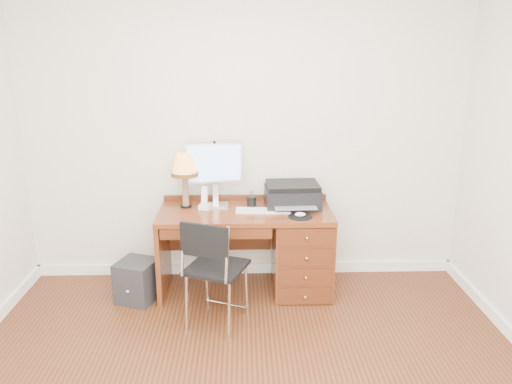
{
  "coord_description": "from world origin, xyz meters",
  "views": [
    {
      "loc": [
        -0.02,
        -2.71,
        2.13
      ],
      "look_at": [
        0.09,
        1.2,
        0.98
      ],
      "focal_mm": 35.0,
      "sensor_mm": 36.0,
      "label": 1
    }
  ],
  "objects_px": {
    "monitor": "(215,167)",
    "phone": "(205,202)",
    "equipment_box": "(137,281)",
    "chair": "(216,263)",
    "printer": "(292,195)",
    "leg_lamp": "(184,168)",
    "desk": "(282,246)"
  },
  "relations": [
    {
      "from": "monitor",
      "to": "phone",
      "type": "xyz_separation_m",
      "value": [
        -0.09,
        -0.11,
        -0.29
      ]
    },
    {
      "from": "phone",
      "to": "equipment_box",
      "type": "xyz_separation_m",
      "value": [
        -0.58,
        -0.23,
        -0.63
      ]
    },
    {
      "from": "monitor",
      "to": "chair",
      "type": "distance_m",
      "value": 0.97
    },
    {
      "from": "printer",
      "to": "phone",
      "type": "bearing_deg",
      "value": -177.92
    },
    {
      "from": "phone",
      "to": "chair",
      "type": "bearing_deg",
      "value": -66.1
    },
    {
      "from": "leg_lamp",
      "to": "equipment_box",
      "type": "height_order",
      "value": "leg_lamp"
    },
    {
      "from": "desk",
      "to": "equipment_box",
      "type": "xyz_separation_m",
      "value": [
        -1.26,
        -0.18,
        -0.23
      ]
    },
    {
      "from": "printer",
      "to": "equipment_box",
      "type": "distance_m",
      "value": 1.54
    },
    {
      "from": "leg_lamp",
      "to": "desk",
      "type": "bearing_deg",
      "value": -7.59
    },
    {
      "from": "desk",
      "to": "printer",
      "type": "bearing_deg",
      "value": 50.51
    },
    {
      "from": "chair",
      "to": "equipment_box",
      "type": "relative_size",
      "value": 2.49
    },
    {
      "from": "phone",
      "to": "leg_lamp",
      "type": "bearing_deg",
      "value": 175.26
    },
    {
      "from": "desk",
      "to": "monitor",
      "type": "relative_size",
      "value": 2.68
    },
    {
      "from": "desk",
      "to": "chair",
      "type": "xyz_separation_m",
      "value": [
        -0.55,
        -0.62,
        0.13
      ]
    },
    {
      "from": "phone",
      "to": "equipment_box",
      "type": "relative_size",
      "value": 0.56
    },
    {
      "from": "phone",
      "to": "desk",
      "type": "bearing_deg",
      "value": 8.65
    },
    {
      "from": "monitor",
      "to": "leg_lamp",
      "type": "distance_m",
      "value": 0.27
    },
    {
      "from": "phone",
      "to": "equipment_box",
      "type": "distance_m",
      "value": 0.89
    },
    {
      "from": "desk",
      "to": "monitor",
      "type": "bearing_deg",
      "value": 163.92
    },
    {
      "from": "monitor",
      "to": "leg_lamp",
      "type": "relative_size",
      "value": 1.16
    },
    {
      "from": "monitor",
      "to": "chair",
      "type": "height_order",
      "value": "monitor"
    },
    {
      "from": "printer",
      "to": "leg_lamp",
      "type": "xyz_separation_m",
      "value": [
        -0.95,
        -0.01,
        0.25
      ]
    },
    {
      "from": "chair",
      "to": "equipment_box",
      "type": "height_order",
      "value": "chair"
    },
    {
      "from": "phone",
      "to": "chair",
      "type": "xyz_separation_m",
      "value": [
        0.13,
        -0.68,
        -0.27
      ]
    },
    {
      "from": "equipment_box",
      "to": "chair",
      "type": "bearing_deg",
      "value": -12.21
    },
    {
      "from": "desk",
      "to": "equipment_box",
      "type": "bearing_deg",
      "value": -172.04
    },
    {
      "from": "printer",
      "to": "phone",
      "type": "relative_size",
      "value": 2.43
    },
    {
      "from": "monitor",
      "to": "chair",
      "type": "bearing_deg",
      "value": -96.65
    },
    {
      "from": "chair",
      "to": "monitor",
      "type": "bearing_deg",
      "value": 113.91
    },
    {
      "from": "phone",
      "to": "monitor",
      "type": "bearing_deg",
      "value": 62.92
    },
    {
      "from": "monitor",
      "to": "equipment_box",
      "type": "relative_size",
      "value": 1.56
    },
    {
      "from": "monitor",
      "to": "desk",
      "type": "bearing_deg",
      "value": -24.95
    }
  ]
}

